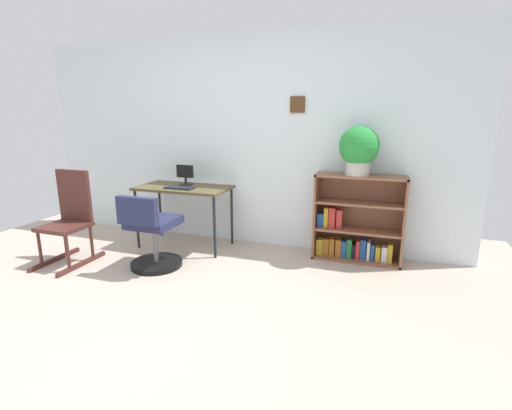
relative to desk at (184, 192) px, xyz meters
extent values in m
plane|color=#B5A494|center=(0.53, -1.71, -0.66)|extent=(6.24, 6.24, 0.00)
cube|color=white|center=(0.53, 0.44, 0.54)|extent=(5.20, 0.10, 2.40)
cube|color=#4F321A|center=(1.23, 0.37, 0.97)|extent=(0.16, 0.02, 0.17)
cube|color=brown|center=(0.00, 0.00, 0.04)|extent=(1.07, 0.56, 0.03)
cylinder|color=black|center=(-0.49, -0.24, -0.31)|extent=(0.03, 0.03, 0.68)
cylinder|color=black|center=(0.49, -0.24, -0.31)|extent=(0.03, 0.03, 0.68)
cylinder|color=black|center=(-0.49, 0.24, -0.31)|extent=(0.03, 0.03, 0.68)
cylinder|color=black|center=(0.49, 0.24, -0.31)|extent=(0.03, 0.03, 0.68)
cylinder|color=#262628|center=(-0.03, 0.12, 0.06)|extent=(0.17, 0.17, 0.01)
cylinder|color=#262628|center=(-0.03, 0.12, 0.11)|extent=(0.03, 0.03, 0.07)
cube|color=black|center=(-0.03, 0.11, 0.22)|extent=(0.21, 0.02, 0.15)
cube|color=black|center=(0.02, -0.12, 0.07)|extent=(0.33, 0.14, 0.02)
cylinder|color=black|center=(0.02, -0.65, -0.63)|extent=(0.52, 0.52, 0.05)
cylinder|color=slate|center=(0.02, -0.65, -0.42)|extent=(0.05, 0.05, 0.38)
cube|color=#232849|center=(0.02, -0.65, -0.19)|extent=(0.44, 0.44, 0.08)
cube|color=#232849|center=(0.02, -0.90, -0.01)|extent=(0.42, 0.07, 0.27)
cube|color=#4A251F|center=(-1.07, -0.89, -0.63)|extent=(0.04, 0.64, 0.04)
cube|color=#4A251F|center=(-0.71, -0.89, -0.63)|extent=(0.04, 0.64, 0.04)
cylinder|color=#4A251F|center=(-1.07, -1.05, -0.44)|extent=(0.03, 0.03, 0.34)
cylinder|color=#4A251F|center=(-0.71, -1.05, -0.44)|extent=(0.03, 0.03, 0.34)
cylinder|color=#4A251F|center=(-1.07, -0.73, -0.44)|extent=(0.03, 0.03, 0.34)
cylinder|color=#4A251F|center=(-0.71, -0.73, -0.44)|extent=(0.03, 0.03, 0.34)
cube|color=#4A251F|center=(-0.89, -0.89, -0.26)|extent=(0.42, 0.40, 0.04)
cube|color=#4A251F|center=(-0.89, -0.71, 0.04)|extent=(0.40, 0.04, 0.54)
cube|color=brown|center=(1.50, 0.21, -0.20)|extent=(0.02, 0.30, 0.92)
cube|color=brown|center=(2.39, 0.21, -0.20)|extent=(0.02, 0.30, 0.92)
cube|color=brown|center=(1.94, 0.21, 0.25)|extent=(0.91, 0.30, 0.02)
cube|color=brown|center=(1.94, 0.21, -0.64)|extent=(0.91, 0.30, 0.02)
cube|color=brown|center=(1.94, 0.34, -0.20)|extent=(0.91, 0.02, 0.92)
cube|color=brown|center=(1.94, 0.21, -0.33)|extent=(0.86, 0.28, 0.02)
cube|color=brown|center=(1.94, 0.21, -0.03)|extent=(0.86, 0.28, 0.02)
cube|color=#B79323|center=(1.56, 0.20, -0.55)|extent=(0.07, 0.11, 0.17)
cube|color=#99591E|center=(1.63, 0.20, -0.54)|extent=(0.07, 0.10, 0.18)
cube|color=#99591E|center=(1.69, 0.20, -0.53)|extent=(0.05, 0.12, 0.19)
cube|color=#99591E|center=(1.76, 0.20, -0.54)|extent=(0.06, 0.11, 0.19)
cube|color=#1E478C|center=(1.82, 0.20, -0.54)|extent=(0.05, 0.12, 0.18)
cube|color=#237238|center=(1.87, 0.20, -0.53)|extent=(0.05, 0.11, 0.20)
cube|color=black|center=(1.92, 0.20, -0.56)|extent=(0.04, 0.12, 0.15)
cube|color=#B22D28|center=(1.96, 0.20, -0.53)|extent=(0.04, 0.12, 0.20)
cube|color=#1E478C|center=(2.02, 0.20, -0.52)|extent=(0.06, 0.11, 0.22)
cube|color=beige|center=(2.07, 0.20, -0.53)|extent=(0.03, 0.13, 0.20)
cube|color=#1E478C|center=(2.11, 0.20, -0.55)|extent=(0.04, 0.11, 0.17)
cube|color=#B79323|center=(2.17, 0.20, -0.55)|extent=(0.05, 0.11, 0.16)
cube|color=beige|center=(2.23, 0.20, -0.55)|extent=(0.06, 0.11, 0.16)
cube|color=#B79323|center=(2.29, 0.20, -0.53)|extent=(0.05, 0.12, 0.20)
cube|color=#1E478C|center=(1.56, 0.20, -0.24)|extent=(0.07, 0.11, 0.14)
cube|color=#B79323|center=(1.62, 0.20, -0.21)|extent=(0.05, 0.11, 0.21)
cube|color=#B22D28|center=(1.68, 0.20, -0.21)|extent=(0.07, 0.13, 0.22)
cube|color=#B22D28|center=(1.75, 0.20, -0.21)|extent=(0.06, 0.10, 0.20)
cylinder|color=#B7B2A8|center=(1.91, 0.19, 0.33)|extent=(0.24, 0.24, 0.13)
sphere|color=#278E36|center=(1.91, 0.19, 0.56)|extent=(0.40, 0.40, 0.40)
camera|label=1|loc=(2.15, -3.68, 0.86)|focal=26.01mm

